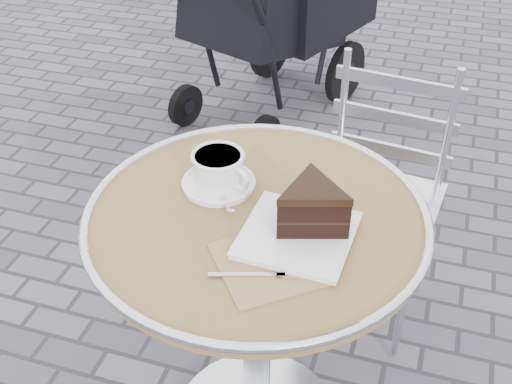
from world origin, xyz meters
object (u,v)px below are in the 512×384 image
(cafe_table, at_px, (256,272))
(cappuccino_set, at_px, (219,173))
(cake_plate_set, at_px, (308,214))
(baby_stroller, at_px, (278,6))
(bistro_chair, at_px, (383,166))

(cafe_table, relative_size, cappuccino_set, 4.20)
(cake_plate_set, distance_m, baby_stroller, 1.87)
(cafe_table, height_order, bistro_chair, bistro_chair)
(cappuccino_set, height_order, baby_stroller, baby_stroller)
(cake_plate_set, bearing_deg, cafe_table, 166.61)
(cappuccino_set, xyz_separation_m, bistro_chair, (0.31, 0.53, -0.26))
(cafe_table, relative_size, cake_plate_set, 2.16)
(cafe_table, distance_m, bistro_chair, 0.63)
(baby_stroller, bearing_deg, cappuccino_set, -58.05)
(cafe_table, distance_m, cappuccino_set, 0.24)
(bistro_chair, bearing_deg, cafe_table, -101.94)
(cake_plate_set, relative_size, baby_stroller, 0.29)
(cafe_table, bearing_deg, bistro_chair, 71.57)
(cake_plate_set, height_order, bistro_chair, cake_plate_set)
(baby_stroller, bearing_deg, cake_plate_set, -51.94)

